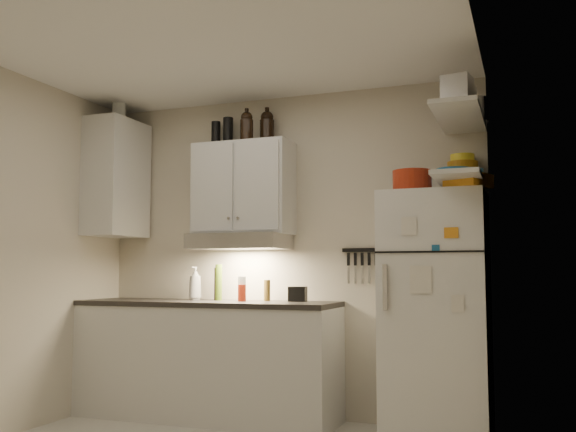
% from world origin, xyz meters
% --- Properties ---
extents(ceiling, '(3.20, 3.00, 0.02)m').
position_xyz_m(ceiling, '(0.00, 0.00, 2.61)').
color(ceiling, white).
rests_on(ceiling, ground).
extents(back_wall, '(3.20, 0.02, 2.60)m').
position_xyz_m(back_wall, '(0.00, 1.51, 1.30)').
color(back_wall, beige).
rests_on(back_wall, ground).
extents(right_wall, '(0.02, 3.00, 2.60)m').
position_xyz_m(right_wall, '(1.61, 0.00, 1.30)').
color(right_wall, beige).
rests_on(right_wall, ground).
extents(base_cabinet, '(2.10, 0.60, 0.88)m').
position_xyz_m(base_cabinet, '(-0.55, 1.20, 0.44)').
color(base_cabinet, silver).
rests_on(base_cabinet, floor).
extents(countertop, '(2.10, 0.62, 0.04)m').
position_xyz_m(countertop, '(-0.55, 1.20, 0.90)').
color(countertop, '#2A2724').
rests_on(countertop, base_cabinet).
extents(upper_cabinet, '(0.80, 0.33, 0.75)m').
position_xyz_m(upper_cabinet, '(-0.30, 1.33, 1.83)').
color(upper_cabinet, silver).
rests_on(upper_cabinet, back_wall).
extents(side_cabinet, '(0.33, 0.55, 1.00)m').
position_xyz_m(side_cabinet, '(-1.44, 1.20, 1.95)').
color(side_cabinet, silver).
rests_on(side_cabinet, left_wall).
extents(range_hood, '(0.76, 0.46, 0.12)m').
position_xyz_m(range_hood, '(-0.30, 1.27, 1.39)').
color(range_hood, silver).
rests_on(range_hood, back_wall).
extents(fridge, '(0.70, 0.68, 1.70)m').
position_xyz_m(fridge, '(1.25, 1.16, 0.85)').
color(fridge, white).
rests_on(fridge, floor).
extents(shelf_hi, '(0.30, 0.95, 0.03)m').
position_xyz_m(shelf_hi, '(1.45, 1.02, 2.20)').
color(shelf_hi, silver).
rests_on(shelf_hi, right_wall).
extents(shelf_lo, '(0.30, 0.95, 0.03)m').
position_xyz_m(shelf_lo, '(1.45, 1.02, 1.76)').
color(shelf_lo, silver).
rests_on(shelf_lo, right_wall).
extents(knife_strip, '(0.42, 0.02, 0.03)m').
position_xyz_m(knife_strip, '(0.70, 1.49, 1.32)').
color(knife_strip, black).
rests_on(knife_strip, back_wall).
extents(dutch_oven, '(0.27, 0.27, 0.16)m').
position_xyz_m(dutch_oven, '(1.11, 1.08, 1.78)').
color(dutch_oven, '#A32913').
rests_on(dutch_oven, fridge).
extents(book_stack, '(0.31, 0.34, 0.09)m').
position_xyz_m(book_stack, '(1.50, 0.95, 1.75)').
color(book_stack, orange).
rests_on(book_stack, fridge).
extents(spice_jar, '(0.09, 0.09, 0.11)m').
position_xyz_m(spice_jar, '(1.34, 1.15, 1.76)').
color(spice_jar, silver).
rests_on(spice_jar, fridge).
extents(stock_pot, '(0.28, 0.28, 0.17)m').
position_xyz_m(stock_pot, '(1.51, 1.30, 2.30)').
color(stock_pot, silver).
rests_on(stock_pot, shelf_hi).
extents(tin_a, '(0.20, 0.18, 0.18)m').
position_xyz_m(tin_a, '(1.47, 0.96, 2.30)').
color(tin_a, '#AAAAAD').
rests_on(tin_a, shelf_hi).
extents(tin_b, '(0.20, 0.20, 0.18)m').
position_xyz_m(tin_b, '(1.47, 0.73, 2.30)').
color(tin_b, '#AAAAAD').
rests_on(tin_b, shelf_hi).
extents(bowl_teal, '(0.28, 0.28, 0.11)m').
position_xyz_m(bowl_teal, '(1.44, 1.36, 1.83)').
color(bowl_teal, '#185889').
rests_on(bowl_teal, shelf_lo).
extents(bowl_orange, '(0.22, 0.22, 0.07)m').
position_xyz_m(bowl_orange, '(1.43, 1.42, 1.92)').
color(bowl_orange, '#B97411').
rests_on(bowl_orange, bowl_teal).
extents(bowl_yellow, '(0.17, 0.17, 0.06)m').
position_xyz_m(bowl_yellow, '(1.43, 1.42, 1.98)').
color(bowl_yellow, yellow).
rests_on(bowl_yellow, bowl_orange).
extents(plates, '(0.24, 0.24, 0.06)m').
position_xyz_m(plates, '(1.41, 0.95, 1.80)').
color(plates, '#185889').
rests_on(plates, shelf_lo).
extents(growler_a, '(0.12, 0.12, 0.25)m').
position_xyz_m(growler_a, '(-0.24, 1.26, 2.33)').
color(growler_a, black).
rests_on(growler_a, upper_cabinet).
extents(growler_b, '(0.15, 0.15, 0.28)m').
position_xyz_m(growler_b, '(-0.13, 1.41, 2.34)').
color(growler_b, black).
rests_on(growler_b, upper_cabinet).
extents(thermos_a, '(0.09, 0.09, 0.24)m').
position_xyz_m(thermos_a, '(-0.47, 1.39, 2.32)').
color(thermos_a, black).
rests_on(thermos_a, upper_cabinet).
extents(thermos_b, '(0.09, 0.09, 0.22)m').
position_xyz_m(thermos_b, '(-0.59, 1.41, 2.31)').
color(thermos_b, black).
rests_on(thermos_b, upper_cabinet).
extents(side_jar, '(0.13, 0.13, 0.15)m').
position_xyz_m(side_jar, '(-1.41, 1.17, 2.53)').
color(side_jar, silver).
rests_on(side_jar, side_cabinet).
extents(soap_bottle, '(0.13, 0.13, 0.30)m').
position_xyz_m(soap_bottle, '(-0.72, 1.31, 1.07)').
color(soap_bottle, silver).
rests_on(soap_bottle, countertop).
extents(pepper_mill, '(0.05, 0.05, 0.17)m').
position_xyz_m(pepper_mill, '(-0.10, 1.35, 1.00)').
color(pepper_mill, brown).
rests_on(pepper_mill, countertop).
extents(oil_bottle, '(0.07, 0.07, 0.29)m').
position_xyz_m(oil_bottle, '(-0.50, 1.29, 1.07)').
color(oil_bottle, '#4B6619').
rests_on(oil_bottle, countertop).
extents(vinegar_bottle, '(0.07, 0.07, 0.26)m').
position_xyz_m(vinegar_bottle, '(-0.53, 1.34, 1.05)').
color(vinegar_bottle, black).
rests_on(vinegar_bottle, countertop).
extents(clear_bottle, '(0.07, 0.07, 0.19)m').
position_xyz_m(clear_bottle, '(-0.25, 1.21, 1.02)').
color(clear_bottle, silver).
rests_on(clear_bottle, countertop).
extents(red_jar, '(0.08, 0.08, 0.13)m').
position_xyz_m(red_jar, '(-0.25, 1.21, 0.99)').
color(red_jar, '#A32913').
rests_on(red_jar, countertop).
extents(caddy, '(0.15, 0.11, 0.12)m').
position_xyz_m(caddy, '(0.17, 1.33, 0.98)').
color(caddy, black).
rests_on(caddy, countertop).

